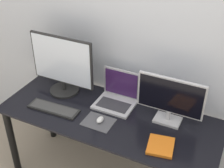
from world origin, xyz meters
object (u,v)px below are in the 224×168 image
monitor_left (62,65)px  keyboard (54,109)px  book (161,146)px  mouse (100,120)px  monitor_right (170,99)px  laptop (117,96)px

monitor_left → keyboard: monitor_left is taller
monitor_left → book: size_ratio=2.54×
keyboard → mouse: (0.41, 0.02, 0.01)m
monitor_left → mouse: monitor_left is taller
monitor_right → book: monitor_right is taller
mouse → book: (0.50, -0.05, -0.01)m
monitor_left → monitor_right: monitor_left is taller
laptop → book: bearing=-35.1°
monitor_left → laptop: 0.53m
book → monitor_right: bearing=98.3°
laptop → mouse: bearing=-91.1°
keyboard → book: (0.91, -0.03, 0.00)m
keyboard → mouse: bearing=3.4°
monitor_right → mouse: 0.55m
monitor_right → book: (0.04, -0.30, -0.19)m
book → keyboard: bearing=178.2°
laptop → keyboard: size_ratio=0.74×
monitor_right → book: bearing=-81.7°
mouse → book: mouse is taller
keyboard → mouse: size_ratio=5.76×
laptop → mouse: size_ratio=4.25×
monitor_right → laptop: size_ratio=1.57×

